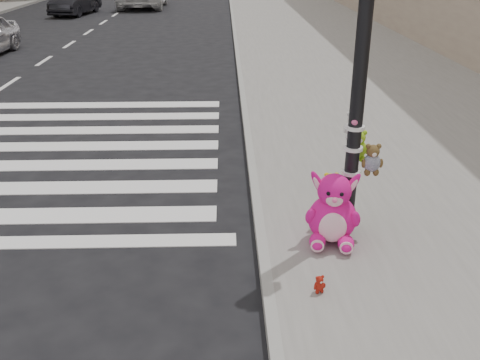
{
  "coord_description": "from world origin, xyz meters",
  "views": [
    {
      "loc": [
        1.13,
        -3.92,
        3.33
      ],
      "look_at": [
        1.3,
        1.93,
        0.75
      ],
      "focal_mm": 40.0,
      "sensor_mm": 36.0,
      "label": 1
    }
  ],
  "objects_px": {
    "red_teddy": "(319,284)",
    "signal_pole": "(358,97)",
    "car_dark_far": "(75,2)",
    "pink_bunny": "(333,213)"
  },
  "relations": [
    {
      "from": "red_teddy",
      "to": "signal_pole",
      "type": "bearing_deg",
      "value": 49.54
    },
    {
      "from": "signal_pole",
      "to": "car_dark_far",
      "type": "xyz_separation_m",
      "value": [
        -9.11,
        23.26,
        -1.16
      ]
    },
    {
      "from": "pink_bunny",
      "to": "red_teddy",
      "type": "distance_m",
      "value": 1.09
    },
    {
      "from": "pink_bunny",
      "to": "car_dark_far",
      "type": "xyz_separation_m",
      "value": [
        -8.86,
        23.57,
        0.13
      ]
    },
    {
      "from": "signal_pole",
      "to": "car_dark_far",
      "type": "distance_m",
      "value": 25.01
    },
    {
      "from": "signal_pole",
      "to": "red_teddy",
      "type": "relative_size",
      "value": 20.5
    },
    {
      "from": "signal_pole",
      "to": "red_teddy",
      "type": "xyz_separation_m",
      "value": [
        -0.56,
        -1.32,
        -1.55
      ]
    },
    {
      "from": "signal_pole",
      "to": "pink_bunny",
      "type": "distance_m",
      "value": 1.35
    },
    {
      "from": "signal_pole",
      "to": "car_dark_far",
      "type": "relative_size",
      "value": 1.04
    },
    {
      "from": "signal_pole",
      "to": "red_teddy",
      "type": "bearing_deg",
      "value": -113.0
    }
  ]
}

